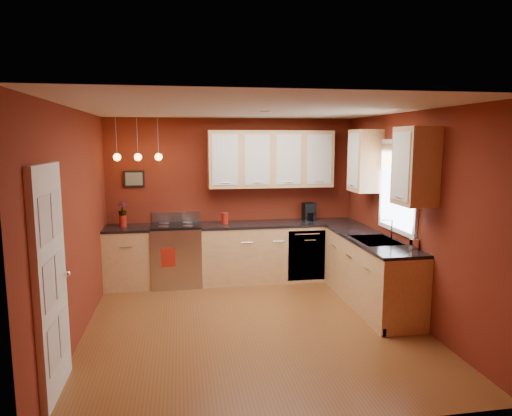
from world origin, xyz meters
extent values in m
plane|color=brown|center=(0.00, 0.00, 0.00)|extent=(4.20, 4.20, 0.00)
cube|color=beige|center=(0.00, 0.00, 2.60)|extent=(4.00, 4.20, 0.02)
cube|color=maroon|center=(0.00, 2.10, 1.30)|extent=(4.00, 0.02, 2.60)
cube|color=maroon|center=(0.00, -2.10, 1.30)|extent=(4.00, 0.02, 2.60)
cube|color=maroon|center=(-2.00, 0.00, 1.30)|extent=(0.02, 4.20, 2.60)
cube|color=maroon|center=(2.00, 0.00, 1.30)|extent=(0.02, 4.20, 2.60)
cube|color=#E3B97A|center=(-1.65, 1.80, 0.45)|extent=(0.70, 0.60, 0.90)
cube|color=#E3B97A|center=(0.73, 1.80, 0.45)|extent=(2.54, 0.60, 0.90)
cube|color=#E3B97A|center=(1.70, 0.45, 0.45)|extent=(0.60, 2.10, 0.90)
cube|color=black|center=(-1.65, 1.80, 0.92)|extent=(0.70, 0.62, 0.04)
cube|color=black|center=(0.73, 1.80, 0.92)|extent=(2.54, 0.62, 0.04)
cube|color=black|center=(1.70, 0.45, 0.92)|extent=(0.62, 2.10, 0.04)
cube|color=#B7B7BC|center=(-0.92, 1.80, 0.46)|extent=(0.76, 0.64, 0.92)
cube|color=black|center=(-0.92, 1.50, 0.48)|extent=(0.55, 0.02, 0.32)
cylinder|color=#B7B7BC|center=(-0.92, 1.49, 0.72)|extent=(0.60, 0.02, 0.02)
cube|color=black|center=(-0.92, 1.80, 0.94)|extent=(0.76, 0.60, 0.03)
cylinder|color=gray|center=(-1.10, 1.66, 0.95)|extent=(0.16, 0.16, 0.01)
cylinder|color=gray|center=(-0.74, 1.66, 0.95)|extent=(0.16, 0.16, 0.01)
cylinder|color=gray|center=(-1.10, 1.94, 0.95)|extent=(0.16, 0.16, 0.01)
cylinder|color=gray|center=(-0.74, 1.94, 0.95)|extent=(0.16, 0.16, 0.01)
cube|color=#B7B7BC|center=(-0.92, 2.10, 1.03)|extent=(0.76, 0.04, 0.16)
cube|color=#B7B7BC|center=(1.10, 1.51, 0.45)|extent=(0.60, 0.02, 0.80)
cube|color=gray|center=(1.70, 0.30, 0.92)|extent=(0.50, 0.70, 0.05)
cube|color=black|center=(1.70, 0.47, 0.91)|extent=(0.42, 0.30, 0.02)
cube|color=black|center=(1.70, 0.13, 0.91)|extent=(0.42, 0.30, 0.02)
cylinder|color=white|center=(1.92, 0.30, 1.08)|extent=(0.02, 0.02, 0.28)
cylinder|color=white|center=(1.85, 0.30, 1.21)|extent=(0.16, 0.02, 0.02)
cube|color=white|center=(1.98, 0.30, 1.65)|extent=(0.04, 1.02, 1.22)
cube|color=white|center=(1.97, 0.30, 1.65)|extent=(0.01, 0.90, 1.10)
cube|color=#A27951|center=(1.95, 0.30, 2.02)|extent=(0.02, 0.96, 0.36)
cube|color=white|center=(-1.97, -1.20, 1.02)|extent=(0.06, 0.82, 2.05)
cube|color=silver|center=(-1.94, -1.38, 1.60)|extent=(0.00, 0.28, 0.40)
cube|color=silver|center=(-1.94, -1.02, 1.60)|extent=(0.00, 0.28, 0.40)
cube|color=silver|center=(-1.94, -1.38, 1.05)|extent=(0.00, 0.28, 0.40)
cube|color=silver|center=(-1.94, -1.02, 1.05)|extent=(0.00, 0.28, 0.40)
cube|color=silver|center=(-1.94, -1.38, 0.50)|extent=(0.00, 0.28, 0.40)
cube|color=silver|center=(-1.94, -1.02, 0.50)|extent=(0.00, 0.28, 0.40)
sphere|color=white|center=(-1.91, -0.87, 1.00)|extent=(0.06, 0.06, 0.06)
cube|color=#E3B97A|center=(0.60, 1.93, 1.95)|extent=(2.00, 0.35, 0.90)
cube|color=#E3B97A|center=(1.82, 0.32, 1.95)|extent=(0.35, 1.95, 0.90)
cube|color=black|center=(-1.55, 2.08, 1.65)|extent=(0.32, 0.03, 0.26)
cylinder|color=gray|center=(-1.75, 1.75, 2.30)|extent=(0.01, 0.01, 0.60)
sphere|color=#FFA53F|center=(-1.75, 1.75, 2.00)|extent=(0.11, 0.11, 0.11)
cylinder|color=gray|center=(-1.45, 1.75, 2.30)|extent=(0.01, 0.01, 0.60)
sphere|color=#FFA53F|center=(-1.45, 1.75, 2.00)|extent=(0.11, 0.11, 0.11)
cylinder|color=gray|center=(-1.15, 1.75, 2.30)|extent=(0.01, 0.01, 0.60)
sphere|color=#FFA53F|center=(-1.15, 1.75, 2.00)|extent=(0.11, 0.11, 0.11)
cylinder|color=#A21E11|center=(-0.15, 1.81, 1.02)|extent=(0.11, 0.11, 0.16)
cylinder|color=#A21E11|center=(-0.15, 1.81, 1.11)|extent=(0.12, 0.12, 0.02)
cylinder|color=#A21E11|center=(-1.72, 1.82, 1.03)|extent=(0.11, 0.11, 0.18)
imported|color=#A21E11|center=(-1.72, 1.82, 1.21)|extent=(0.14, 0.14, 0.22)
cube|color=black|center=(1.25, 1.95, 1.08)|extent=(0.21, 0.18, 0.28)
cylinder|color=black|center=(1.25, 1.89, 1.01)|extent=(0.12, 0.12, 0.13)
imported|color=white|center=(1.94, -0.25, 1.03)|extent=(0.09, 0.09, 0.18)
cube|color=#A21E11|center=(-1.04, 1.47, 0.52)|extent=(0.21, 0.01, 0.29)
camera|label=1|loc=(-0.84, -5.26, 2.24)|focal=32.00mm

